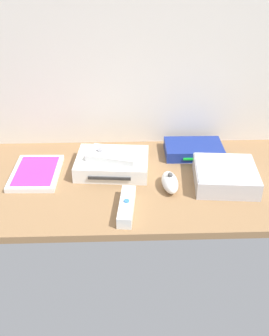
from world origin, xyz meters
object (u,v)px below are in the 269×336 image
(game_case, at_px, (36,173))
(remote_classic_pad, at_px, (113,155))
(game_console, at_px, (112,164))
(mini_computer, at_px, (225,176))
(network_router, at_px, (193,149))
(remote_nunchuk, at_px, (170,182))
(remote_wand, at_px, (127,206))

(game_case, height_order, remote_classic_pad, remote_classic_pad)
(game_console, bearing_deg, remote_classic_pad, -53.87)
(game_console, relative_size, mini_computer, 1.21)
(network_router, bearing_deg, mini_computer, -69.94)
(mini_computer, xyz_separation_m, remote_nunchuk, (-0.16, -0.02, -0.01))
(network_router, relative_size, remote_nunchuk, 1.77)
(game_case, height_order, remote_wand, remote_wand)
(game_case, distance_m, remote_classic_pad, 0.23)
(mini_computer, distance_m, remote_classic_pad, 0.33)
(remote_nunchuk, relative_size, remote_classic_pad, 0.64)
(remote_nunchuk, bearing_deg, network_router, 60.05)
(game_console, xyz_separation_m, game_case, (-0.22, -0.02, -0.01))
(game_console, relative_size, network_router, 1.23)
(game_console, distance_m, remote_classic_pad, 0.03)
(game_case, bearing_deg, game_console, 7.07)
(remote_classic_pad, bearing_deg, game_case, -159.55)
(network_router, relative_size, remote_wand, 1.20)
(network_router, xyz_separation_m, remote_classic_pad, (-0.25, -0.10, 0.04))
(network_router, height_order, remote_classic_pad, remote_classic_pad)
(remote_wand, relative_size, remote_nunchuk, 1.47)
(remote_wand, height_order, remote_classic_pad, remote_classic_pad)
(game_console, height_order, remote_nunchuk, remote_nunchuk)
(network_router, distance_m, remote_wand, 0.37)
(network_router, bearing_deg, remote_wand, -125.72)
(game_console, distance_m, network_router, 0.27)
(game_case, distance_m, network_router, 0.49)
(mini_computer, bearing_deg, game_case, 173.25)
(game_console, height_order, remote_classic_pad, remote_classic_pad)
(game_case, height_order, network_router, network_router)
(mini_computer, distance_m, remote_wand, 0.30)
(game_console, relative_size, remote_nunchuk, 2.18)
(remote_wand, relative_size, remote_classic_pad, 0.94)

